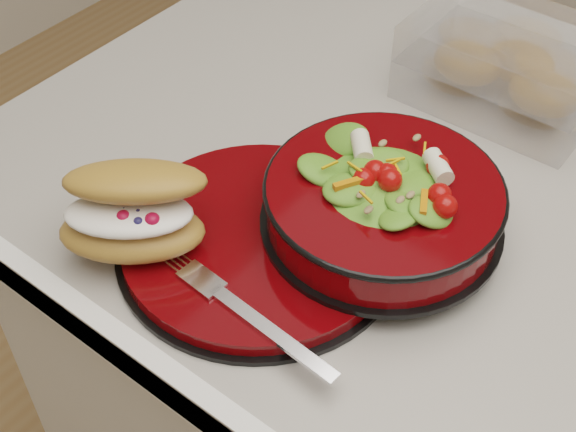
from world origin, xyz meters
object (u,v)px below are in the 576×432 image
Objects in this scene: salad_bowl at (384,196)px; pastry_box at (508,66)px; dinner_plate at (259,241)px; croissant at (134,212)px; fork at (250,316)px.

salad_bowl is 0.28m from pastry_box.
dinner_plate is 0.12m from croissant.
croissant reaches higher than pastry_box.
dinner_plate is 1.54× the size of fork.
dinner_plate is 0.13m from salad_bowl.
dinner_plate is at bearing -101.66° from pastry_box.
dinner_plate is 0.38m from pastry_box.
croissant is (-0.08, -0.08, 0.05)m from dinner_plate.
croissant is 0.15m from fork.
salad_bowl reaches higher than fork.
croissant reaches higher than fork.
fork is at bearing -39.49° from croissant.
pastry_box is (0.15, 0.45, -0.02)m from croissant.
fork is at bearing -54.70° from dinner_plate.
fork is at bearing -98.84° from salad_bowl.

